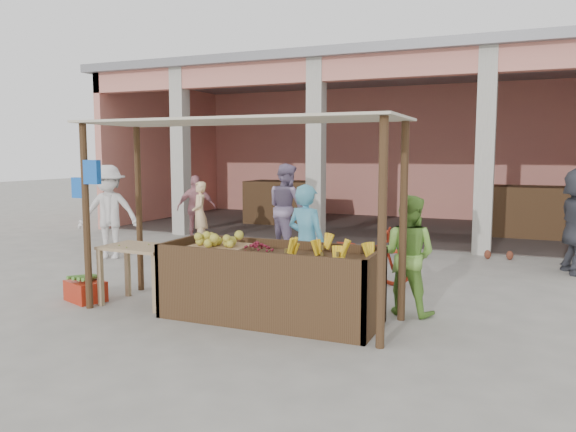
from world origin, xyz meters
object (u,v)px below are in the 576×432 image
at_px(side_table, 140,256).
at_px(motorcycle, 359,254).
at_px(red_crate, 86,291).
at_px(vendor_blue, 306,239).
at_px(vendor_green, 408,252).
at_px(fruit_stall, 270,287).

xyz_separation_m(side_table, motorcycle, (2.32, 2.26, -0.19)).
bearing_deg(red_crate, motorcycle, 58.39).
bearing_deg(vendor_blue, motorcycle, -90.39).
bearing_deg(vendor_green, fruit_stall, 42.46).
bearing_deg(side_table, vendor_green, 18.40).
distance_m(red_crate, motorcycle, 3.96).
distance_m(fruit_stall, red_crate, 2.67).
xyz_separation_m(fruit_stall, side_table, (-1.86, -0.03, 0.24)).
bearing_deg(side_table, fruit_stall, 3.48).
bearing_deg(vendor_green, vendor_blue, 8.44).
bearing_deg(motorcycle, side_table, 126.32).
bearing_deg(red_crate, side_table, 32.37).
distance_m(side_table, red_crate, 0.95).
height_order(fruit_stall, side_table, fruit_stall).
relative_size(fruit_stall, side_table, 2.63).
xyz_separation_m(side_table, red_crate, (-0.79, -0.17, -0.50)).
distance_m(vendor_blue, motorcycle, 1.38).
bearing_deg(motorcycle, fruit_stall, 160.46).
bearing_deg(fruit_stall, vendor_blue, 84.39).
relative_size(fruit_stall, motorcycle, 1.51).
relative_size(red_crate, vendor_green, 0.34).
xyz_separation_m(vendor_green, motorcycle, (-0.99, 1.32, -0.33)).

